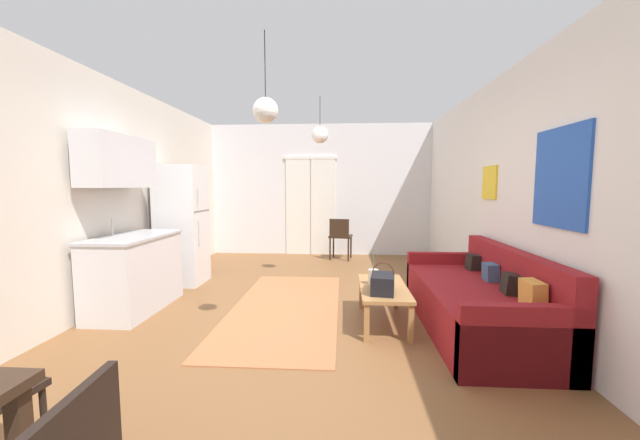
{
  "coord_description": "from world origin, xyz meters",
  "views": [
    {
      "loc": [
        0.49,
        -3.67,
        1.45
      ],
      "look_at": [
        0.17,
        1.27,
        0.98
      ],
      "focal_mm": 20.12,
      "sensor_mm": 36.0,
      "label": 1
    }
  ],
  "objects_px": {
    "accent_chair": "(340,235)",
    "pendant_lamp_near": "(266,110)",
    "couch": "(480,303)",
    "bamboo_vase": "(373,277)",
    "coffee_table": "(383,291)",
    "pendant_lamp_far": "(320,135)",
    "handbag": "(383,283)",
    "refrigerator": "(182,225)"
  },
  "relations": [
    {
      "from": "couch",
      "to": "coffee_table",
      "type": "xyz_separation_m",
      "value": [
        -0.96,
        0.12,
        0.07
      ]
    },
    {
      "from": "refrigerator",
      "to": "handbag",
      "type": "bearing_deg",
      "value": -30.42
    },
    {
      "from": "handbag",
      "to": "bamboo_vase",
      "type": "bearing_deg",
      "value": 103.83
    },
    {
      "from": "bamboo_vase",
      "to": "accent_chair",
      "type": "bearing_deg",
      "value": 96.77
    },
    {
      "from": "coffee_table",
      "to": "accent_chair",
      "type": "xyz_separation_m",
      "value": [
        -0.48,
        3.26,
        0.14
      ]
    },
    {
      "from": "coffee_table",
      "to": "pendant_lamp_far",
      "type": "distance_m",
      "value": 2.51
    },
    {
      "from": "coffee_table",
      "to": "bamboo_vase",
      "type": "distance_m",
      "value": 0.18
    },
    {
      "from": "bamboo_vase",
      "to": "accent_chair",
      "type": "height_order",
      "value": "accent_chair"
    },
    {
      "from": "pendant_lamp_far",
      "to": "couch",
      "type": "bearing_deg",
      "value": -43.68
    },
    {
      "from": "refrigerator",
      "to": "pendant_lamp_far",
      "type": "xyz_separation_m",
      "value": [
        2.04,
        0.13,
        1.31
      ]
    },
    {
      "from": "handbag",
      "to": "accent_chair",
      "type": "distance_m",
      "value": 3.52
    },
    {
      "from": "coffee_table",
      "to": "accent_chair",
      "type": "bearing_deg",
      "value": 98.43
    },
    {
      "from": "couch",
      "to": "pendant_lamp_near",
      "type": "height_order",
      "value": "pendant_lamp_near"
    },
    {
      "from": "couch",
      "to": "refrigerator",
      "type": "bearing_deg",
      "value": 158.05
    },
    {
      "from": "accent_chair",
      "to": "pendant_lamp_far",
      "type": "xyz_separation_m",
      "value": [
        -0.29,
        -1.73,
        1.7
      ]
    },
    {
      "from": "bamboo_vase",
      "to": "pendant_lamp_near",
      "type": "bearing_deg",
      "value": -143.44
    },
    {
      "from": "handbag",
      "to": "pendant_lamp_near",
      "type": "height_order",
      "value": "pendant_lamp_near"
    },
    {
      "from": "coffee_table",
      "to": "pendant_lamp_near",
      "type": "relative_size",
      "value": 1.36
    },
    {
      "from": "couch",
      "to": "bamboo_vase",
      "type": "bearing_deg",
      "value": 170.67
    },
    {
      "from": "handbag",
      "to": "accent_chair",
      "type": "relative_size",
      "value": 0.45
    },
    {
      "from": "handbag",
      "to": "refrigerator",
      "type": "bearing_deg",
      "value": 149.58
    },
    {
      "from": "coffee_table",
      "to": "pendant_lamp_far",
      "type": "relative_size",
      "value": 1.54
    },
    {
      "from": "bamboo_vase",
      "to": "pendant_lamp_near",
      "type": "xyz_separation_m",
      "value": [
        -0.98,
        -0.73,
        1.6
      ]
    },
    {
      "from": "couch",
      "to": "refrigerator",
      "type": "distance_m",
      "value": 4.1
    },
    {
      "from": "coffee_table",
      "to": "accent_chair",
      "type": "height_order",
      "value": "accent_chair"
    },
    {
      "from": "bamboo_vase",
      "to": "pendant_lamp_far",
      "type": "bearing_deg",
      "value": 114.31
    },
    {
      "from": "couch",
      "to": "handbag",
      "type": "relative_size",
      "value": 5.83
    },
    {
      "from": "accent_chair",
      "to": "pendant_lamp_near",
      "type": "relative_size",
      "value": 1.08
    },
    {
      "from": "handbag",
      "to": "pendant_lamp_near",
      "type": "distance_m",
      "value": 1.96
    },
    {
      "from": "bamboo_vase",
      "to": "pendant_lamp_far",
      "type": "distance_m",
      "value": 2.35
    },
    {
      "from": "coffee_table",
      "to": "handbag",
      "type": "relative_size",
      "value": 2.8
    },
    {
      "from": "bamboo_vase",
      "to": "pendant_lamp_far",
      "type": "height_order",
      "value": "pendant_lamp_far"
    },
    {
      "from": "coffee_table",
      "to": "pendant_lamp_far",
      "type": "xyz_separation_m",
      "value": [
        -0.77,
        1.53,
        1.84
      ]
    },
    {
      "from": "accent_chair",
      "to": "pendant_lamp_far",
      "type": "relative_size",
      "value": 1.22
    },
    {
      "from": "pendant_lamp_far",
      "to": "handbag",
      "type": "bearing_deg",
      "value": -67.3
    },
    {
      "from": "couch",
      "to": "pendant_lamp_far",
      "type": "distance_m",
      "value": 3.06
    },
    {
      "from": "couch",
      "to": "coffee_table",
      "type": "relative_size",
      "value": 2.08
    },
    {
      "from": "coffee_table",
      "to": "accent_chair",
      "type": "distance_m",
      "value": 3.29
    },
    {
      "from": "bamboo_vase",
      "to": "pendant_lamp_near",
      "type": "relative_size",
      "value": 0.51
    },
    {
      "from": "accent_chair",
      "to": "pendant_lamp_near",
      "type": "height_order",
      "value": "pendant_lamp_near"
    },
    {
      "from": "pendant_lamp_near",
      "to": "pendant_lamp_far",
      "type": "height_order",
      "value": "same"
    },
    {
      "from": "couch",
      "to": "accent_chair",
      "type": "relative_size",
      "value": 2.62
    }
  ]
}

